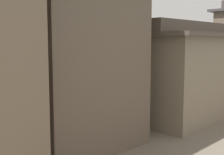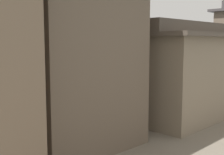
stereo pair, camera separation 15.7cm
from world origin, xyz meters
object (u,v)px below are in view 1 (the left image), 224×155
(house_waterfront_narrow, at_px, (224,65))
(mooring_post_dock_mid, at_px, (132,102))
(boat_moored_nearest, at_px, (152,100))
(boat_midriver_drifting, at_px, (222,85))
(house_waterfront_second, at_px, (72,55))
(house_waterfront_tall, at_px, (174,72))
(mooring_post_dock_far, at_px, (205,87))
(boat_midriver_upstream, at_px, (190,91))
(boat_moored_third, at_px, (44,98))

(house_waterfront_narrow, xyz_separation_m, mooring_post_dock_mid, (-3.54, -7.56, -2.51))
(boat_moored_nearest, bearing_deg, boat_midriver_drifting, 88.04)
(boat_midriver_drifting, relative_size, house_waterfront_second, 0.53)
(boat_moored_nearest, bearing_deg, mooring_post_dock_mid, -68.78)
(boat_midriver_drifting, relative_size, house_waterfront_tall, 0.58)
(house_waterfront_second, height_order, mooring_post_dock_mid, house_waterfront_second)
(boat_midriver_drifting, bearing_deg, house_waterfront_second, -80.18)
(house_waterfront_second, distance_m, mooring_post_dock_far, 19.63)
(mooring_post_dock_far, bearing_deg, house_waterfront_tall, -72.68)
(boat_moored_nearest, xyz_separation_m, mooring_post_dock_mid, (2.07, -5.32, 0.85))
(boat_midriver_upstream, distance_m, house_waterfront_tall, 13.13)
(house_waterfront_narrow, bearing_deg, house_waterfront_second, -92.03)
(mooring_post_dock_mid, bearing_deg, house_waterfront_second, -68.85)
(boat_midriver_upstream, bearing_deg, house_waterfront_tall, -64.99)
(boat_moored_nearest, bearing_deg, boat_midriver_upstream, 88.74)
(mooring_post_dock_mid, relative_size, mooring_post_dock_far, 1.36)
(boat_midriver_drifting, height_order, mooring_post_dock_mid, mooring_post_dock_mid)
(boat_midriver_upstream, height_order, house_waterfront_narrow, house_waterfront_narrow)
(house_waterfront_second, relative_size, mooring_post_dock_mid, 8.83)
(boat_moored_nearest, height_order, house_waterfront_narrow, house_waterfront_narrow)
(boat_midriver_upstream, xyz_separation_m, house_waterfront_second, (4.92, -19.46, 4.62))
(house_waterfront_second, xyz_separation_m, house_waterfront_tall, (0.45, 7.95, -1.31))
(house_waterfront_second, xyz_separation_m, house_waterfront_narrow, (0.54, 15.31, -1.31))
(boat_midriver_drifting, distance_m, house_waterfront_tall, 19.60)
(boat_moored_nearest, xyz_separation_m, house_waterfront_narrow, (5.61, 2.24, 3.36))
(boat_moored_nearest, height_order, mooring_post_dock_far, mooring_post_dock_far)
(house_waterfront_narrow, bearing_deg, boat_midriver_drifting, 114.54)
(house_waterfront_tall, bearing_deg, boat_midriver_drifting, 105.16)
(mooring_post_dock_far, bearing_deg, house_waterfront_second, -81.03)
(boat_moored_third, distance_m, house_waterfront_second, 15.44)
(boat_moored_nearest, bearing_deg, house_waterfront_second, -68.82)
(house_waterfront_second, distance_m, mooring_post_dock_mid, 9.14)
(boat_moored_third, xyz_separation_m, boat_midriver_drifting, (8.48, 19.90, 0.08))
(boat_moored_third, distance_m, house_waterfront_narrow, 16.49)
(house_waterfront_narrow, distance_m, mooring_post_dock_mid, 8.72)
(house_waterfront_tall, bearing_deg, house_waterfront_narrow, 89.25)
(house_waterfront_narrow, distance_m, mooring_post_dock_far, 5.75)
(boat_midriver_upstream, relative_size, house_waterfront_narrow, 0.56)
(boat_moored_third, relative_size, boat_midriver_upstream, 1.42)
(boat_moored_nearest, relative_size, mooring_post_dock_far, 6.98)
(house_waterfront_second, bearing_deg, boat_moored_third, 152.93)
(boat_moored_third, xyz_separation_m, mooring_post_dock_mid, (10.09, 1.06, 0.92))
(boat_moored_nearest, distance_m, house_waterfront_tall, 8.24)
(boat_moored_nearest, bearing_deg, house_waterfront_narrow, 21.80)
(boat_midriver_drifting, height_order, house_waterfront_narrow, house_waterfront_narrow)
(boat_midriver_drifting, bearing_deg, boat_moored_nearest, -91.96)
(house_waterfront_tall, distance_m, house_waterfront_narrow, 7.37)
(boat_midriver_drifting, xyz_separation_m, house_waterfront_tall, (5.05, -18.64, 3.34))
(boat_moored_nearest, height_order, house_waterfront_second, house_waterfront_second)
(house_waterfront_tall, height_order, mooring_post_dock_far, house_waterfront_tall)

